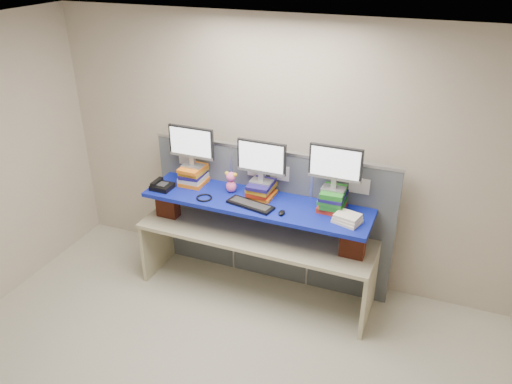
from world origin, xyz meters
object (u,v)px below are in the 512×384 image
at_px(desk, 256,244).
at_px(desk_phone, 161,186).
at_px(monitor_right, 335,165).
at_px(keyboard, 250,205).
at_px(blue_board, 256,203).
at_px(monitor_left, 191,144).
at_px(monitor_center, 261,159).

xyz_separation_m(desk, desk_phone, (-1.01, -0.10, 0.54)).
xyz_separation_m(monitor_right, desk_phone, (-1.74, -0.21, -0.43)).
xyz_separation_m(keyboard, desk_phone, (-0.99, 0.01, 0.02)).
bearing_deg(desk_phone, keyboard, 0.30).
bearing_deg(blue_board, desk_phone, -173.18).
xyz_separation_m(desk, keyboard, (-0.01, -0.11, 0.52)).
bearing_deg(desk, monitor_left, 171.13).
distance_m(blue_board, monitor_center, 0.44).
distance_m(monitor_center, keyboard, 0.45).
bearing_deg(monitor_left, keyboard, -17.31).
distance_m(monitor_left, keyboard, 0.89).
relative_size(blue_board, monitor_center, 4.61).
bearing_deg(blue_board, keyboard, -96.02).
relative_size(monitor_left, desk_phone, 2.39).
xyz_separation_m(desk, blue_board, (0.00, 0.00, 0.48)).
height_order(monitor_right, desk_phone, monitor_right).
distance_m(desk, desk_phone, 1.15).
xyz_separation_m(monitor_left, monitor_center, (0.77, -0.01, -0.04)).
bearing_deg(blue_board, monitor_left, 171.13).
height_order(desk, monitor_left, monitor_left).
xyz_separation_m(blue_board, keyboard, (-0.01, -0.11, 0.04)).
distance_m(monitor_left, monitor_right, 1.49).
distance_m(blue_board, monitor_left, 0.90).
bearing_deg(monitor_left, blue_board, -8.87).
xyz_separation_m(monitor_left, desk_phone, (-0.25, -0.23, -0.41)).
distance_m(monitor_right, desk_phone, 1.81).
bearing_deg(monitor_left, desk, -8.87).
distance_m(desk, blue_board, 0.48).
xyz_separation_m(desk, monitor_right, (0.74, 0.11, 0.96)).
bearing_deg(blue_board, desk, -179.04).
relative_size(desk, monitor_center, 4.92).
height_order(monitor_left, monitor_center, monitor_left).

